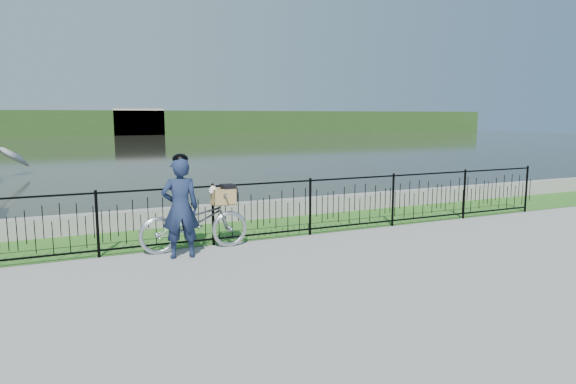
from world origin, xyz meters
name	(u,v)px	position (x,y,z in m)	size (l,w,h in m)	color
ground	(300,261)	(0.00, 0.00, 0.00)	(120.00, 120.00, 0.00)	gray
grass_strip	(246,229)	(0.00, 2.60, 0.00)	(60.00, 2.00, 0.01)	#30661F
water	(107,148)	(0.00, 33.00, 0.00)	(120.00, 120.00, 0.00)	#27281E
quay_wall	(231,212)	(0.00, 3.60, 0.20)	(60.00, 0.30, 0.40)	gray
fence	(264,210)	(0.00, 1.60, 0.58)	(14.00, 0.06, 1.15)	black
far_treeline	(85,123)	(0.00, 60.00, 1.50)	(120.00, 6.00, 3.00)	#244319
far_building_right	(138,122)	(6.00, 58.50, 1.60)	(6.00, 3.00, 3.20)	#B5A791
bicycle_rig	(195,221)	(-1.39, 1.40, 0.52)	(1.94, 0.68, 1.16)	#A5ABB1
cyclist	(180,207)	(-1.73, 1.02, 0.87)	(0.65, 0.46, 1.76)	#16213D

